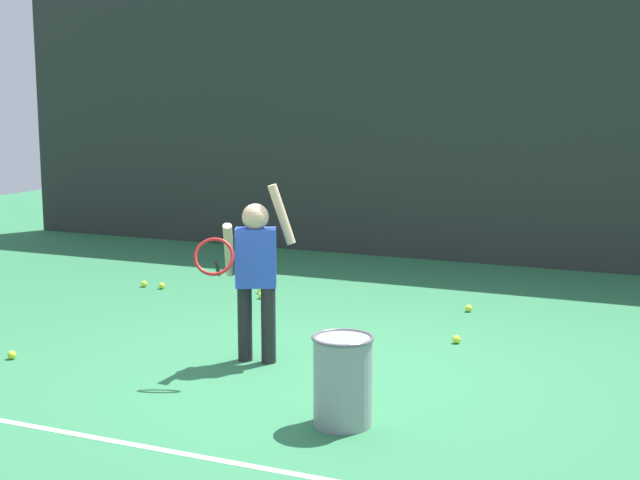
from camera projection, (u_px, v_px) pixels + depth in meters
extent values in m
plane|color=#2D7247|center=(321.00, 366.00, 6.73)|extent=(20.00, 20.00, 0.00)
cube|color=white|center=(194.00, 455.00, 5.08)|extent=(9.00, 0.05, 0.00)
cube|color=#282D2B|center=(471.00, 122.00, 10.50)|extent=(12.58, 0.08, 3.31)
cylinder|color=slate|center=(51.00, 111.00, 12.93)|extent=(0.09, 0.09, 3.46)
cylinder|color=slate|center=(473.00, 116.00, 10.55)|extent=(0.09, 0.09, 3.46)
cylinder|color=#232326|center=(245.00, 323.00, 6.83)|extent=(0.11, 0.11, 0.58)
cylinder|color=#232326|center=(268.00, 325.00, 6.77)|extent=(0.11, 0.11, 0.58)
cube|color=blue|center=(256.00, 258.00, 6.72)|extent=(0.34, 0.28, 0.44)
sphere|color=tan|center=(255.00, 217.00, 6.67)|extent=(0.20, 0.20, 0.20)
cylinder|color=tan|center=(282.00, 214.00, 6.69)|extent=(0.22, 0.15, 0.46)
cylinder|color=tan|center=(229.00, 250.00, 6.64)|extent=(0.18, 0.29, 0.43)
cylinder|color=black|center=(217.00, 269.00, 6.54)|extent=(0.12, 0.23, 0.15)
torus|color=red|center=(214.00, 257.00, 6.30)|extent=(0.33, 0.27, 0.26)
cylinder|color=gray|center=(343.00, 381.00, 5.51)|extent=(0.36, 0.36, 0.55)
torus|color=#595B60|center=(343.00, 338.00, 5.47)|extent=(0.38, 0.38, 0.02)
sphere|color=#CCE033|center=(236.00, 271.00, 10.08)|extent=(0.07, 0.07, 0.07)
sphere|color=#CCE033|center=(144.00, 284.00, 9.41)|extent=(0.07, 0.07, 0.07)
sphere|color=#CCE033|center=(12.00, 355.00, 6.90)|extent=(0.07, 0.07, 0.07)
sphere|color=#CCE033|center=(457.00, 339.00, 7.32)|extent=(0.07, 0.07, 0.07)
sphere|color=#CCE033|center=(162.00, 286.00, 9.32)|extent=(0.07, 0.07, 0.07)
sphere|color=#CCE033|center=(261.00, 295.00, 8.88)|extent=(0.07, 0.07, 0.07)
sphere|color=#CCE033|center=(469.00, 308.00, 8.36)|extent=(0.07, 0.07, 0.07)
sphere|color=#CCE033|center=(261.00, 290.00, 9.11)|extent=(0.07, 0.07, 0.07)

